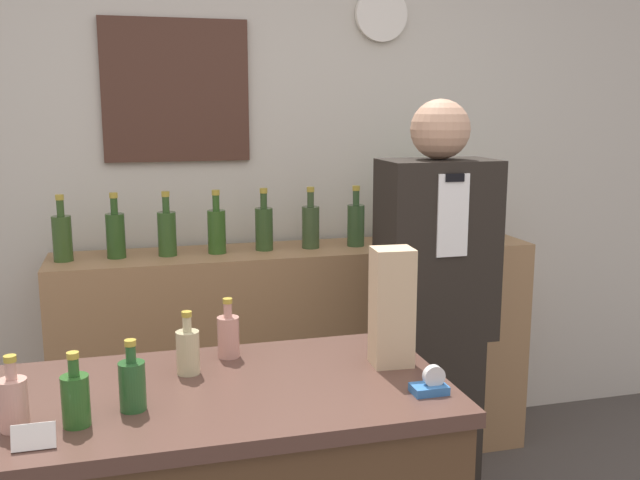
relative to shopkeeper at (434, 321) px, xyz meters
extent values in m
cube|color=beige|center=(-0.58, 0.89, 0.52)|extent=(5.20, 0.06, 2.70)
cube|color=#462A1F|center=(-0.87, 0.84, 0.87)|extent=(0.64, 0.02, 0.62)
cylinder|color=white|center=(0.07, 0.84, 1.22)|extent=(0.25, 0.03, 0.25)
cube|color=#9E754C|center=(-0.38, 0.64, -0.32)|extent=(2.14, 0.39, 1.00)
cube|color=#4C3128|center=(-0.90, -0.64, 0.07)|extent=(1.20, 0.64, 0.04)
cube|color=black|center=(0.00, 0.00, -0.44)|extent=(0.32, 0.25, 0.77)
cube|color=black|center=(0.00, 0.00, 0.28)|extent=(0.42, 0.25, 0.67)
cube|color=white|center=(0.00, -0.13, 0.43)|extent=(0.12, 0.01, 0.29)
cube|color=black|center=(0.00, -0.13, 0.56)|extent=(0.07, 0.01, 0.03)
sphere|color=tan|center=(0.00, 0.00, 0.72)|extent=(0.22, 0.22, 0.22)
cylinder|color=#4C3D2D|center=(0.32, 0.61, 0.24)|extent=(0.16, 0.16, 0.11)
sphere|color=#2D6B2D|center=(0.32, 0.61, 0.42)|extent=(0.30, 0.30, 0.30)
cube|color=tan|center=(-0.40, -0.60, 0.25)|extent=(0.12, 0.10, 0.33)
cube|color=#2D66A8|center=(-0.38, -0.82, 0.10)|extent=(0.09, 0.06, 0.02)
cylinder|color=silver|center=(-0.37, -0.82, 0.13)|extent=(0.06, 0.02, 0.06)
cube|color=white|center=(-1.32, -0.88, 0.12)|extent=(0.09, 0.02, 0.06)
cylinder|color=tan|center=(-1.37, -0.77, 0.15)|extent=(0.06, 0.06, 0.12)
cylinder|color=tan|center=(-1.37, -0.77, 0.23)|extent=(0.02, 0.02, 0.04)
cylinder|color=#B29933|center=(-1.37, -0.77, 0.26)|extent=(0.03, 0.03, 0.01)
cylinder|color=#285820|center=(-1.23, -0.78, 0.15)|extent=(0.06, 0.06, 0.12)
cylinder|color=#285820|center=(-1.23, -0.78, 0.23)|extent=(0.02, 0.02, 0.04)
cylinder|color=#B29933|center=(-1.23, -0.78, 0.26)|extent=(0.03, 0.03, 0.01)
cylinder|color=#265427|center=(-1.11, -0.73, 0.15)|extent=(0.06, 0.06, 0.12)
cylinder|color=#265427|center=(-1.11, -0.73, 0.23)|extent=(0.02, 0.02, 0.04)
cylinder|color=#B29933|center=(-1.11, -0.73, 0.26)|extent=(0.03, 0.03, 0.01)
cylinder|color=#BDB285|center=(-0.96, -0.52, 0.15)|extent=(0.06, 0.06, 0.12)
cylinder|color=#BDB285|center=(-0.96, -0.52, 0.23)|extent=(0.02, 0.02, 0.04)
cylinder|color=#B29933|center=(-0.96, -0.52, 0.26)|extent=(0.03, 0.03, 0.01)
cylinder|color=tan|center=(-0.84, -0.42, 0.15)|extent=(0.06, 0.06, 0.12)
cylinder|color=tan|center=(-0.84, -0.42, 0.23)|extent=(0.02, 0.02, 0.04)
cylinder|color=#B29933|center=(-0.84, -0.42, 0.26)|extent=(0.03, 0.03, 0.01)
cylinder|color=#314D1F|center=(-1.37, 0.63, 0.27)|extent=(0.08, 0.08, 0.19)
cylinder|color=#314D1F|center=(-1.37, 0.63, 0.40)|extent=(0.03, 0.03, 0.07)
cylinder|color=#B29933|center=(-1.37, 0.63, 0.44)|extent=(0.03, 0.03, 0.02)
cylinder|color=#294B1D|center=(-1.16, 0.64, 0.27)|extent=(0.08, 0.08, 0.19)
cylinder|color=#294B1D|center=(-1.16, 0.64, 0.40)|extent=(0.03, 0.03, 0.07)
cylinder|color=#B29933|center=(-1.16, 0.64, 0.44)|extent=(0.03, 0.03, 0.02)
cylinder|color=#2E4F20|center=(-0.95, 0.63, 0.27)|extent=(0.08, 0.08, 0.19)
cylinder|color=#2E4F20|center=(-0.95, 0.63, 0.40)|extent=(0.03, 0.03, 0.07)
cylinder|color=#B29933|center=(-0.95, 0.63, 0.44)|extent=(0.03, 0.03, 0.02)
cylinder|color=#2D541D|center=(-0.74, 0.63, 0.27)|extent=(0.08, 0.08, 0.19)
cylinder|color=#2D541D|center=(-0.74, 0.63, 0.40)|extent=(0.03, 0.03, 0.07)
cylinder|color=#B29933|center=(-0.74, 0.63, 0.44)|extent=(0.03, 0.03, 0.02)
cylinder|color=#2E4A21|center=(-0.53, 0.64, 0.27)|extent=(0.08, 0.08, 0.19)
cylinder|color=#2E4A21|center=(-0.53, 0.64, 0.40)|extent=(0.03, 0.03, 0.07)
cylinder|color=#B29933|center=(-0.53, 0.64, 0.44)|extent=(0.03, 0.03, 0.02)
cylinder|color=#354A28|center=(-0.32, 0.64, 0.27)|extent=(0.08, 0.08, 0.19)
cylinder|color=#354A28|center=(-0.32, 0.64, 0.40)|extent=(0.03, 0.03, 0.07)
cylinder|color=#B29933|center=(-0.32, 0.64, 0.44)|extent=(0.03, 0.03, 0.02)
cylinder|color=#2E4B27|center=(-0.11, 0.63, 0.27)|extent=(0.08, 0.08, 0.19)
cylinder|color=#2E4B27|center=(-0.11, 0.63, 0.40)|extent=(0.03, 0.03, 0.07)
cylinder|color=#B29933|center=(-0.11, 0.63, 0.44)|extent=(0.03, 0.03, 0.02)
cylinder|color=#264A25|center=(0.10, 0.65, 0.27)|extent=(0.08, 0.08, 0.19)
cylinder|color=#264A25|center=(0.10, 0.65, 0.40)|extent=(0.03, 0.03, 0.07)
cylinder|color=#B29933|center=(0.10, 0.65, 0.44)|extent=(0.03, 0.03, 0.02)
camera|label=1|loc=(-1.09, -2.39, 0.81)|focal=40.00mm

